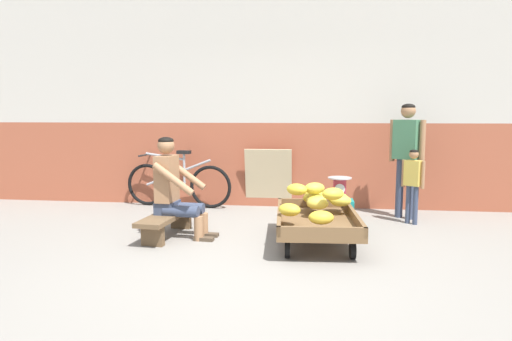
# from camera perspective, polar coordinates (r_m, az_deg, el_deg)

# --- Properties ---
(ground_plane) EXTENTS (80.00, 80.00, 0.00)m
(ground_plane) POSITION_cam_1_polar(r_m,az_deg,el_deg) (4.05, -0.95, -13.03)
(ground_plane) COLOR gray
(back_wall) EXTENTS (16.00, 0.30, 3.21)m
(back_wall) POSITION_cam_1_polar(r_m,az_deg,el_deg) (6.94, 2.81, 8.83)
(back_wall) COLOR #A35138
(back_wall) RESTS_ON ground
(banana_cart) EXTENTS (0.93, 1.49, 0.36)m
(banana_cart) POSITION_cam_1_polar(r_m,az_deg,el_deg) (4.97, 7.58, -6.40)
(banana_cart) COLOR brown
(banana_cart) RESTS_ON ground
(banana_pile) EXTENTS (0.82, 1.38, 0.27)m
(banana_pile) POSITION_cam_1_polar(r_m,az_deg,el_deg) (5.06, 7.77, -3.59)
(banana_pile) COLOR gold
(banana_pile) RESTS_ON banana_cart
(low_bench) EXTENTS (0.42, 1.13, 0.27)m
(low_bench) POSITION_cam_1_polar(r_m,az_deg,el_deg) (5.32, -11.00, -6.02)
(low_bench) COLOR brown
(low_bench) RESTS_ON ground
(vendor_seated) EXTENTS (0.70, 0.51, 1.14)m
(vendor_seated) POSITION_cam_1_polar(r_m,az_deg,el_deg) (5.21, -10.21, -2.14)
(vendor_seated) COLOR #9E704C
(vendor_seated) RESTS_ON ground
(plastic_crate) EXTENTS (0.36, 0.28, 0.30)m
(plastic_crate) POSITION_cam_1_polar(r_m,az_deg,el_deg) (5.97, 10.37, -5.05)
(plastic_crate) COLOR #19847F
(plastic_crate) RESTS_ON ground
(weighing_scale) EXTENTS (0.30, 0.30, 0.29)m
(weighing_scale) POSITION_cam_1_polar(r_m,az_deg,el_deg) (5.91, 10.43, -2.18)
(weighing_scale) COLOR #28282D
(weighing_scale) RESTS_ON plastic_crate
(bicycle_near_left) EXTENTS (1.66, 0.48, 0.86)m
(bicycle_near_left) POSITION_cam_1_polar(r_m,az_deg,el_deg) (6.95, -9.76, -1.63)
(bicycle_near_left) COLOR black
(bicycle_near_left) RESTS_ON ground
(sign_board) EXTENTS (0.70, 0.21, 0.88)m
(sign_board) POSITION_cam_1_polar(r_m,az_deg,el_deg) (6.81, 1.56, -0.96)
(sign_board) COLOR #C6B289
(sign_board) RESTS_ON ground
(customer_adult) EXTENTS (0.41, 0.35, 1.53)m
(customer_adult) POSITION_cam_1_polar(r_m,az_deg,el_deg) (6.34, 18.39, 2.73)
(customer_adult) COLOR #38425B
(customer_adult) RESTS_ON ground
(customer_child) EXTENTS (0.25, 0.22, 0.95)m
(customer_child) POSITION_cam_1_polar(r_m,az_deg,el_deg) (6.07, 19.08, -0.92)
(customer_child) COLOR #38425B
(customer_child) RESTS_ON ground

